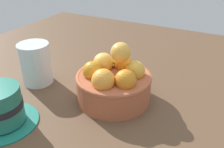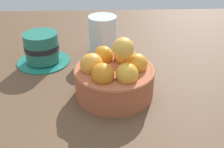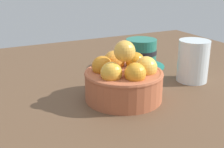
{
  "view_description": "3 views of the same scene",
  "coord_description": "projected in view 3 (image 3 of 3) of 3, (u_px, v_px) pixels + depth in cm",
  "views": [
    {
      "loc": [
        20.18,
        -39.07,
        30.11
      ],
      "look_at": [
        0.76,
        -2.17,
        7.37
      ],
      "focal_mm": 38.85,
      "sensor_mm": 36.0,
      "label": 1
    },
    {
      "loc": [
        45.78,
        -2.42,
        31.74
      ],
      "look_at": [
        1.02,
        -0.52,
        5.29
      ],
      "focal_mm": 43.28,
      "sensor_mm": 36.0,
      "label": 2
    },
    {
      "loc": [
        27.33,
        49.51,
        25.17
      ],
      "look_at": [
        1.73,
        -1.88,
        5.04
      ],
      "focal_mm": 47.79,
      "sensor_mm": 36.0,
      "label": 3
    }
  ],
  "objects": [
    {
      "name": "ground_plane",
      "position": [
        123.0,
        106.0,
        0.62
      ],
      "size": [
        113.26,
        109.96,
        3.26
      ],
      "primitive_type": "cube",
      "color": "brown"
    },
    {
      "name": "terracotta_bowl",
      "position": [
        124.0,
        79.0,
        0.6
      ],
      "size": [
        15.93,
        15.93,
        12.64
      ],
      "color": "#AD5938",
      "rests_on": "ground_plane"
    },
    {
      "name": "coffee_cup",
      "position": [
        141.0,
        54.0,
        0.81
      ],
      "size": [
        12.94,
        12.94,
        7.63
      ],
      "color": "#1C7767",
      "rests_on": "ground_plane"
    },
    {
      "name": "water_glass",
      "position": [
        193.0,
        61.0,
        0.7
      ],
      "size": [
        7.23,
        7.23,
        9.86
      ],
      "primitive_type": "cylinder",
      "color": "silver",
      "rests_on": "ground_plane"
    }
  ]
}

